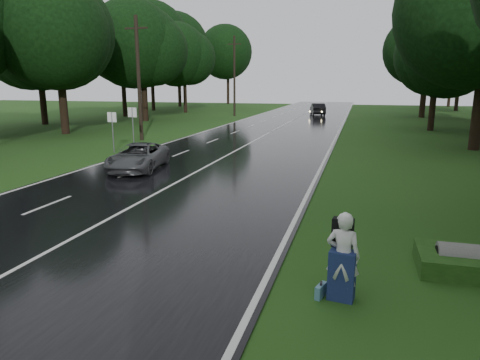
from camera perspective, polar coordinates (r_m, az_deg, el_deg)
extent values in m
plane|color=#204815|center=(13.65, -19.56, -6.46)|extent=(160.00, 160.00, 0.00)
cube|color=black|center=(31.69, 1.51, 4.98)|extent=(12.00, 140.00, 0.04)
cube|color=silver|center=(31.69, 1.51, 5.02)|extent=(0.12, 140.00, 0.01)
imported|color=#444648|center=(22.22, -13.32, 3.03)|extent=(2.89, 4.97, 1.30)
imported|color=black|center=(59.63, 10.25, 9.22)|extent=(2.63, 4.98, 1.56)
imported|color=silver|center=(8.98, 13.49, -9.82)|extent=(0.73, 0.54, 1.86)
cube|color=navy|center=(9.14, 13.35, -12.19)|extent=(0.56, 0.42, 1.04)
cube|color=black|center=(9.09, 13.45, -6.78)|extent=(0.45, 0.28, 0.59)
cube|color=teal|center=(9.30, 10.65, -14.22)|extent=(0.23, 0.41, 0.28)
cylinder|color=slate|center=(11.60, 27.77, -10.67)|extent=(1.34, 0.67, 0.67)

